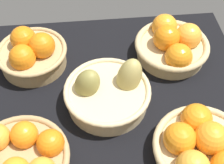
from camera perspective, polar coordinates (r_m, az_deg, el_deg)
name	(u,v)px	position (r cm, az deg, el deg)	size (l,w,h in cm)	color
market_tray	(110,101)	(94.01, -0.41, -3.48)	(84.00, 72.00, 3.00)	black
basket_far_left	(202,148)	(82.06, 15.76, -11.32)	(24.93, 24.93, 11.27)	tan
basket_near_left	(173,45)	(103.06, 10.77, 6.59)	(23.63, 23.63, 11.81)	tan
basket_center_pears	(108,92)	(88.69, -0.75, -1.82)	(24.20, 24.20, 14.25)	#D3BC8C
basket_near_right	(32,53)	(101.13, -14.18, 5.02)	(21.66, 21.66, 12.15)	tan
basket_far_right	(19,158)	(81.56, -16.24, -12.91)	(24.66, 24.66, 9.70)	tan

